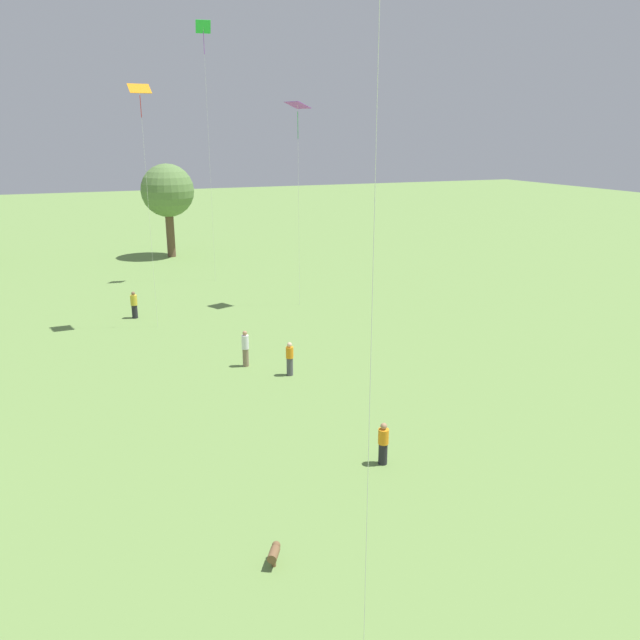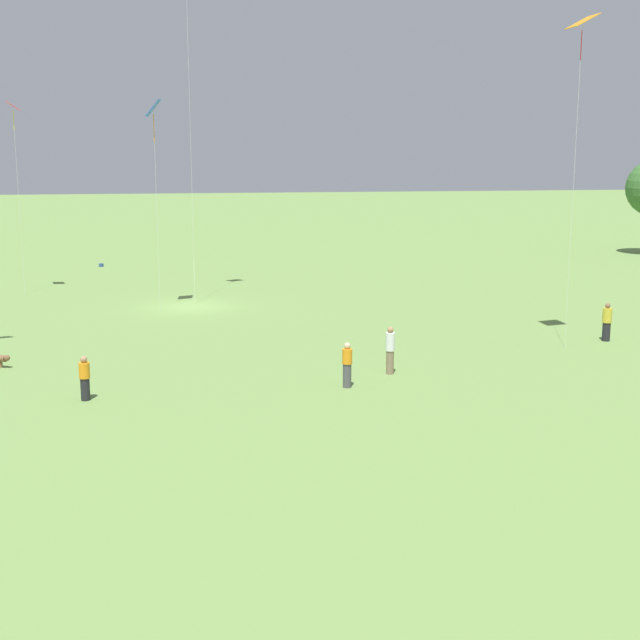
# 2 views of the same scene
# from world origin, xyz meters

# --- Properties ---
(tree_2) EXTENTS (5.02, 5.02, 8.92)m
(tree_2) POSITION_xyz_m (17.58, 39.87, 6.32)
(tree_2) COLOR brown
(tree_2) RESTS_ON ground_plane
(person_0) EXTENTS (0.49, 0.49, 1.91)m
(person_0) POSITION_xyz_m (16.26, 7.67, 0.96)
(person_0) COLOR #847056
(person_0) RESTS_ON ground_plane
(person_2) EXTENTS (0.44, 0.44, 1.61)m
(person_2) POSITION_xyz_m (18.22, -3.88, 0.80)
(person_2) COLOR #232328
(person_2) RESTS_ON ground_plane
(person_3) EXTENTS (0.52, 0.52, 1.72)m
(person_3) POSITION_xyz_m (17.96, 5.63, 0.86)
(person_3) COLOR #4C4C51
(person_3) RESTS_ON ground_plane
(person_4) EXTENTS (0.48, 0.48, 1.78)m
(person_4) POSITION_xyz_m (11.89, 18.96, 0.88)
(person_4) COLOR #232328
(person_4) RESTS_ON ground_plane
(kite_1) EXTENTS (1.19, 0.91, 19.54)m
(kite_1) POSITION_xyz_m (19.21, 27.84, 18.27)
(kite_1) COLOR green
(kite_1) RESTS_ON ground_plane
(kite_3) EXTENTS (1.69, 1.71, 13.53)m
(kite_3) POSITION_xyz_m (23.03, 18.13, 12.98)
(kite_3) COLOR purple
(kite_3) RESTS_ON ground_plane
(kite_7) EXTENTS (1.24, 1.12, 14.27)m
(kite_7) POSITION_xyz_m (12.99, 16.46, 13.58)
(kite_7) COLOR orange
(kite_7) RESTS_ON ground_plane
(dog_0) EXTENTS (0.53, 0.68, 0.55)m
(dog_0) POSITION_xyz_m (12.87, -7.70, 0.38)
(dog_0) COLOR brown
(dog_0) RESTS_ON ground_plane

